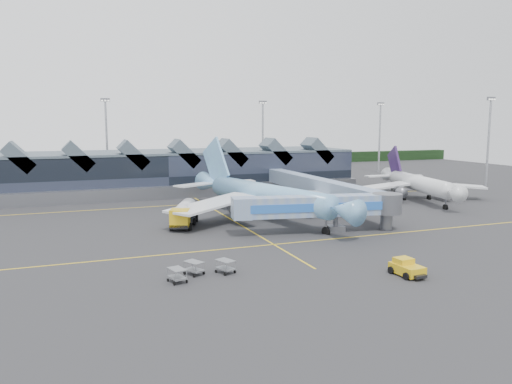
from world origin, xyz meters
name	(u,v)px	position (x,y,z in m)	size (l,w,h in m)	color
ground	(253,232)	(0.00, 0.00, 0.00)	(260.00, 260.00, 0.00)	#2B2C2E
taxi_stripes	(232,220)	(0.00, 10.00, 0.01)	(120.00, 60.00, 0.01)	yellow
tree_line_far	(144,163)	(0.00, 110.00, 2.00)	(260.00, 4.00, 4.00)	black
terminal	(161,171)	(-5.07, 47.35, 4.88)	(90.00, 22.25, 12.52)	black
light_masts	(245,136)	(21.00, 62.80, 12.49)	(132.40, 42.56, 22.45)	#9B9DA3
main_airliner	(263,194)	(5.61, 10.20, 4.03)	(35.99, 42.16, 13.71)	#6A96D8
regional_jet	(417,183)	(43.13, 17.21, 3.51)	(28.85, 32.00, 11.05)	white
jet_bridge	(329,206)	(10.58, -3.74, 3.82)	(25.74, 7.92, 5.61)	#718BBC
fuel_truck	(185,212)	(-8.33, 8.42, 2.09)	(6.42, 10.92, 3.73)	black
pushback_tug	(407,268)	(8.00, -25.44, 0.80)	(2.79, 4.16, 1.78)	gold
baggage_carts	(199,269)	(-12.72, -18.01, 0.81)	(7.40, 4.29, 1.44)	gray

